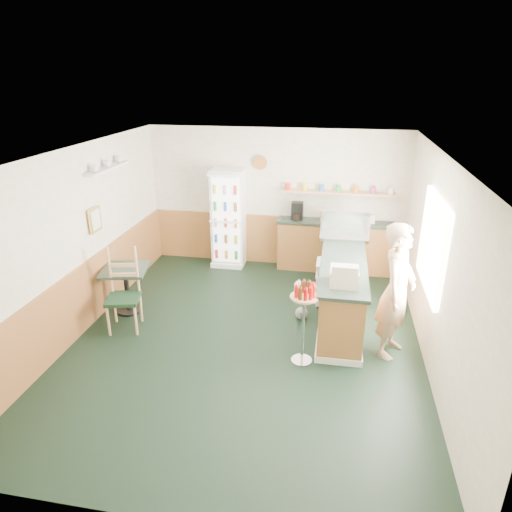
% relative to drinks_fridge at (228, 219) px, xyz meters
% --- Properties ---
extents(ground, '(6.00, 6.00, 0.00)m').
position_rel_drinks_fridge_xyz_m(ground, '(0.90, -2.74, -0.97)').
color(ground, black).
rests_on(ground, ground).
extents(room_envelope, '(5.04, 6.02, 2.72)m').
position_rel_drinks_fridge_xyz_m(room_envelope, '(0.68, -2.01, 0.56)').
color(room_envelope, silver).
rests_on(room_envelope, ground).
extents(service_counter, '(0.68, 3.01, 1.01)m').
position_rel_drinks_fridge_xyz_m(service_counter, '(2.25, -1.67, -0.50)').
color(service_counter, '#A37434').
rests_on(service_counter, ground).
extents(back_counter, '(2.24, 0.42, 1.69)m').
position_rel_drinks_fridge_xyz_m(back_counter, '(2.09, 0.06, -0.42)').
color(back_counter, '#A37434').
rests_on(back_counter, ground).
extents(drinks_fridge, '(0.64, 0.54, 1.93)m').
position_rel_drinks_fridge_xyz_m(drinks_fridge, '(0.00, 0.00, 0.00)').
color(drinks_fridge, white).
rests_on(drinks_fridge, ground).
extents(display_case, '(0.82, 0.43, 0.47)m').
position_rel_drinks_fridge_xyz_m(display_case, '(2.25, -0.89, 0.28)').
color(display_case, silver).
rests_on(display_case, service_counter).
extents(cash_register, '(0.38, 0.40, 0.22)m').
position_rel_drinks_fridge_xyz_m(cash_register, '(2.25, -2.72, 0.15)').
color(cash_register, beige).
rests_on(cash_register, service_counter).
extents(shopkeeper, '(0.66, 0.76, 1.89)m').
position_rel_drinks_fridge_xyz_m(shopkeeper, '(2.95, -2.69, -0.02)').
color(shopkeeper, tan).
rests_on(shopkeeper, ground).
extents(condiment_stand, '(0.37, 0.37, 1.15)m').
position_rel_drinks_fridge_xyz_m(condiment_stand, '(1.76, -3.13, -0.17)').
color(condiment_stand, silver).
rests_on(condiment_stand, ground).
extents(newspaper_rack, '(0.09, 0.45, 0.71)m').
position_rel_drinks_fridge_xyz_m(newspaper_rack, '(1.90, -1.82, -0.38)').
color(newspaper_rack, black).
rests_on(newspaper_rack, ground).
extents(cafe_table, '(0.82, 0.82, 0.77)m').
position_rel_drinks_fridge_xyz_m(cafe_table, '(-1.15, -2.25, -0.42)').
color(cafe_table, black).
rests_on(cafe_table, ground).
extents(cafe_chair, '(0.56, 0.56, 1.26)m').
position_rel_drinks_fridge_xyz_m(cafe_chair, '(-0.96, -2.65, -0.31)').
color(cafe_chair, black).
rests_on(cafe_chair, ground).
extents(dog_doorstop, '(0.20, 0.26, 0.24)m').
position_rel_drinks_fridge_xyz_m(dog_doorstop, '(1.66, -2.00, -0.85)').
color(dog_doorstop, gray).
rests_on(dog_doorstop, ground).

